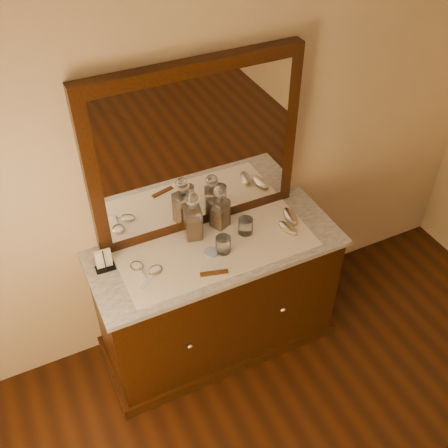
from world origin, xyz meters
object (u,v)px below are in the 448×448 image
at_px(napkin_rack, 104,260).
at_px(hand_mirror_inner, 154,272).
at_px(pin_dish, 211,252).
at_px(mirror_frame, 196,150).
at_px(comb, 214,273).
at_px(decanter_left, 193,220).
at_px(brush_near, 288,229).
at_px(hand_mirror_outer, 138,268).
at_px(decanter_right, 220,211).
at_px(dresser_cabinet, 217,298).
at_px(brush_far, 290,217).

distance_m(napkin_rack, hand_mirror_inner, 0.27).
bearing_deg(pin_dish, mirror_frame, 79.95).
distance_m(mirror_frame, comb, 0.66).
bearing_deg(decanter_left, hand_mirror_inner, -149.74).
relative_size(decanter_left, brush_near, 2.05).
bearing_deg(napkin_rack, hand_mirror_outer, -28.72).
bearing_deg(comb, mirror_frame, 92.35).
bearing_deg(comb, decanter_right, 75.47).
distance_m(pin_dish, hand_mirror_inner, 0.34).
xyz_separation_m(dresser_cabinet, napkin_rack, (-0.61, 0.11, 0.50)).
xyz_separation_m(napkin_rack, hand_mirror_outer, (0.16, -0.09, -0.05)).
xyz_separation_m(dresser_cabinet, brush_near, (0.43, -0.06, 0.46)).
bearing_deg(brush_far, brush_near, -128.57).
distance_m(napkin_rack, hand_mirror_outer, 0.18).
relative_size(pin_dish, brush_far, 0.49).
bearing_deg(decanter_right, hand_mirror_inner, -157.72).
height_order(comb, hand_mirror_outer, hand_mirror_outer).
height_order(pin_dish, brush_far, brush_far).
height_order(mirror_frame, napkin_rack, mirror_frame).
height_order(dresser_cabinet, hand_mirror_outer, hand_mirror_outer).
relative_size(pin_dish, hand_mirror_inner, 0.47).
bearing_deg(hand_mirror_outer, pin_dish, -8.31).
bearing_deg(decanter_right, mirror_frame, 135.53).
distance_m(decanter_right, hand_mirror_inner, 0.53).
height_order(mirror_frame, pin_dish, mirror_frame).
distance_m(mirror_frame, brush_far, 0.72).
bearing_deg(dresser_cabinet, decanter_right, 58.19).
bearing_deg(hand_mirror_outer, decanter_left, 16.75).
bearing_deg(pin_dish, hand_mirror_inner, -178.73).
distance_m(comb, brush_near, 0.54).
distance_m(comb, napkin_rack, 0.59).
xyz_separation_m(napkin_rack, brush_far, (1.10, -0.09, -0.04)).
distance_m(dresser_cabinet, comb, 0.49).
bearing_deg(pin_dish, comb, -108.30).
relative_size(dresser_cabinet, brush_far, 8.63).
height_order(brush_near, hand_mirror_inner, brush_near).
height_order(pin_dish, hand_mirror_outer, hand_mirror_outer).
relative_size(pin_dish, decanter_right, 0.27).
xyz_separation_m(decanter_right, hand_mirror_inner, (-0.48, -0.20, -0.10)).
bearing_deg(hand_mirror_outer, brush_far, -0.20).
xyz_separation_m(napkin_rack, brush_near, (1.04, -0.17, -0.04)).
bearing_deg(pin_dish, napkin_rack, 165.55).
height_order(mirror_frame, comb, mirror_frame).
distance_m(dresser_cabinet, decanter_right, 0.58).
bearing_deg(decanter_right, napkin_rack, -176.28).
relative_size(brush_far, hand_mirror_inner, 0.95).
bearing_deg(dresser_cabinet, comb, -118.11).
bearing_deg(comb, dresser_cabinet, 77.18).
distance_m(dresser_cabinet, mirror_frame, 0.97).
xyz_separation_m(comb, napkin_rack, (-0.51, 0.29, 0.06)).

